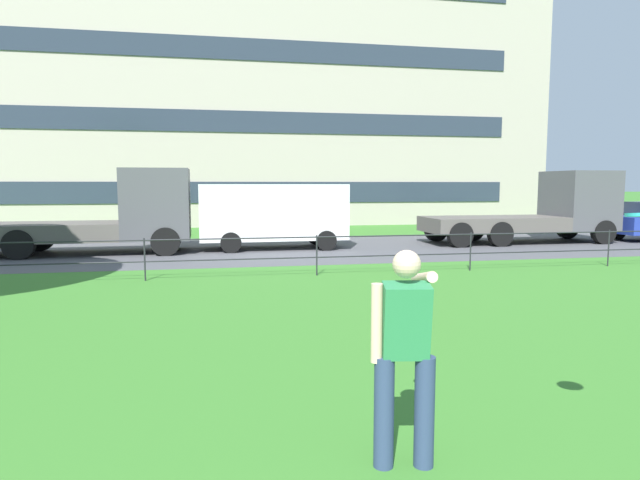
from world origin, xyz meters
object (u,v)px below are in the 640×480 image
object	(u,v)px
flatbed_truck_left	(545,211)
person_thrower	(405,351)
panel_van_right	(273,212)
apartment_building_background	(227,103)
flatbed_truck_far_right	(110,216)

from	to	relation	value
flatbed_truck_left	person_thrower	bearing A→B (deg)	-126.32
panel_van_right	apartment_building_background	size ratio (longest dim) A/B	0.14
flatbed_truck_far_right	panel_van_right	bearing A→B (deg)	2.96
person_thrower	flatbed_truck_far_right	bearing A→B (deg)	108.68
person_thrower	flatbed_truck_far_right	distance (m)	15.30
apartment_building_background	flatbed_truck_far_right	bearing A→B (deg)	-102.87
flatbed_truck_far_right	person_thrower	bearing A→B (deg)	-71.32
person_thrower	flatbed_truck_left	distance (m)	18.54
flatbed_truck_left	apartment_building_background	xyz separation A→B (m)	(-11.79, 17.46, 6.28)
flatbed_truck_far_right	apartment_building_background	size ratio (longest dim) A/B	0.20
flatbed_truck_far_right	flatbed_truck_left	bearing A→B (deg)	1.60
flatbed_truck_far_right	apartment_building_background	distance (m)	19.41
panel_van_right	flatbed_truck_left	bearing A→B (deg)	0.91
apartment_building_background	person_thrower	bearing A→B (deg)	-88.57
person_thrower	apartment_building_background	bearing A→B (deg)	91.43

